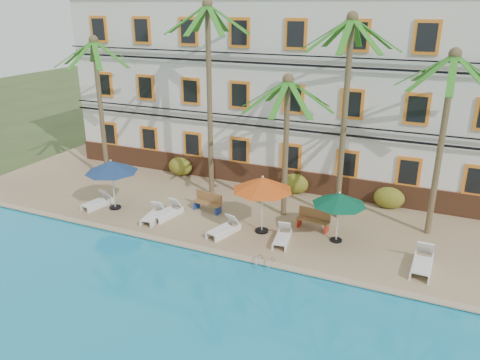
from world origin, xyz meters
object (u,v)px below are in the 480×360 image
at_px(lounger_b, 153,215).
at_px(lounger_a, 98,202).
at_px(palm_d, 346,94).
at_px(lounger_c, 167,212).
at_px(lounger_d, 224,228).
at_px(palm_c, 287,126).
at_px(bench_left, 208,202).
at_px(umbrella_green, 339,199).
at_px(lounger_e, 282,237).
at_px(umbrella_red, 263,184).
at_px(lounger_f, 423,262).
at_px(palm_a, 99,90).
at_px(umbrella_blue, 111,167).
at_px(palm_e, 445,120).
at_px(pool_ladder, 265,265).
at_px(bench_right, 314,219).
at_px(palm_b, 209,78).

bearing_deg(lounger_b, lounger_a, 176.78).
relative_size(palm_d, lounger_c, 5.12).
bearing_deg(lounger_d, lounger_a, 178.69).
bearing_deg(lounger_b, palm_c, 29.36).
bearing_deg(lounger_a, lounger_d, -1.31).
relative_size(lounger_d, bench_left, 1.17).
relative_size(umbrella_green, lounger_e, 1.33).
distance_m(umbrella_red, lounger_f, 7.09).
relative_size(palm_a, bench_left, 5.20).
relative_size(umbrella_blue, lounger_c, 1.41).
bearing_deg(palm_e, lounger_a, -167.03).
bearing_deg(lounger_f, lounger_c, 179.22).
xyz_separation_m(palm_e, pool_ladder, (-5.64, -5.46, -5.13)).
bearing_deg(umbrella_green, palm_d, 102.16).
distance_m(umbrella_green, lounger_f, 4.02).
height_order(bench_left, bench_right, same).
relative_size(lounger_c, lounger_e, 1.06).
xyz_separation_m(umbrella_green, lounger_d, (-4.71, -1.34, -1.69)).
xyz_separation_m(lounger_f, bench_right, (-4.76, 1.74, 0.16)).
xyz_separation_m(lounger_f, pool_ladder, (-5.62, -2.13, -0.30)).
height_order(lounger_c, pool_ladder, lounger_c).
bearing_deg(lounger_b, bench_left, 46.03).
distance_m(lounger_c, lounger_e, 5.88).
xyz_separation_m(umbrella_green, lounger_e, (-2.09, -1.03, -1.70)).
distance_m(lounger_c, lounger_d, 3.30).
xyz_separation_m(palm_d, lounger_a, (-11.31, -3.64, -5.63)).
bearing_deg(lounger_d, pool_ladder, -33.75).
xyz_separation_m(umbrella_blue, bench_right, (9.68, 1.78, -1.72)).
bearing_deg(lounger_c, lounger_a, -174.60).
xyz_separation_m(palm_c, lounger_d, (-1.75, -3.03, -4.13)).
relative_size(palm_a, palm_b, 0.82).
xyz_separation_m(palm_d, lounger_e, (-1.56, -3.50, -5.62)).
height_order(umbrella_red, lounger_e, umbrella_red).
bearing_deg(umbrella_green, palm_a, 170.97).
distance_m(bench_left, pool_ladder, 5.78).
bearing_deg(pool_ladder, lounger_f, 20.73).
bearing_deg(lounger_d, palm_b, 123.65).
bearing_deg(lounger_c, lounger_f, -0.78).
bearing_deg(bench_right, lounger_a, -169.60).
height_order(umbrella_red, bench_left, umbrella_red).
relative_size(palm_d, lounger_f, 4.63).
distance_m(palm_d, lounger_d, 7.96).
bearing_deg(lounger_b, lounger_f, 1.94).
relative_size(palm_e, lounger_a, 4.67).
xyz_separation_m(palm_b, bench_right, (6.12, -1.84, -5.70)).
distance_m(bench_left, bench_right, 5.28).
bearing_deg(umbrella_green, umbrella_red, -171.98).
distance_m(umbrella_blue, umbrella_red, 7.67).
relative_size(palm_b, palm_c, 1.46).
xyz_separation_m(palm_c, umbrella_blue, (-7.94, -2.69, -2.21)).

